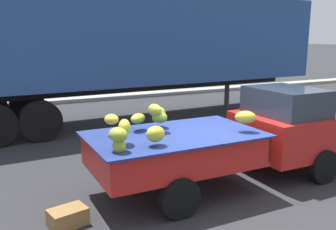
{
  "coord_description": "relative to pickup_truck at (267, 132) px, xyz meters",
  "views": [
    {
      "loc": [
        -3.49,
        -5.03,
        2.67
      ],
      "look_at": [
        -0.51,
        1.04,
        1.22
      ],
      "focal_mm": 39.18,
      "sensor_mm": 36.0,
      "label": 1
    }
  ],
  "objects": [
    {
      "name": "produce_crate",
      "position": [
        -3.89,
        -0.3,
        -0.76
      ],
      "size": [
        0.59,
        0.47,
        0.25
      ],
      "primitive_type": "cube",
      "rotation": [
        0.0,
        0.0,
        0.23
      ],
      "color": "olive",
      "rests_on": "ground"
    },
    {
      "name": "curb_strip",
      "position": [
        -1.24,
        10.11,
        -0.8
      ],
      "size": [
        80.0,
        0.8,
        0.16
      ],
      "primitive_type": "cube",
      "color": "gray",
      "rests_on": "ground"
    },
    {
      "name": "semi_trailer",
      "position": [
        -0.15,
        5.76,
        1.66
      ],
      "size": [
        12.09,
        3.05,
        3.95
      ],
      "rotation": [
        0.0,
        0.0,
        0.04
      ],
      "color": "navy",
      "rests_on": "ground"
    },
    {
      "name": "fallen_banana_bunch_near_tailgate",
      "position": [
        -3.81,
        -0.29,
        -0.78
      ],
      "size": [
        0.4,
        0.41,
        0.2
      ],
      "primitive_type": "ellipsoid",
      "rotation": [
        0.0,
        0.0,
        0.86
      ],
      "color": "gold",
      "rests_on": "ground"
    },
    {
      "name": "ground",
      "position": [
        -1.24,
        -0.27,
        -0.88
      ],
      "size": [
        220.0,
        220.0,
        0.0
      ],
      "primitive_type": "plane",
      "color": "#28282B"
    },
    {
      "name": "pickup_truck",
      "position": [
        0.0,
        0.0,
        0.0
      ],
      "size": [
        5.14,
        1.8,
        1.7
      ],
      "rotation": [
        0.0,
        0.0,
        0.01
      ],
      "color": "#B21E19",
      "rests_on": "ground"
    }
  ]
}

